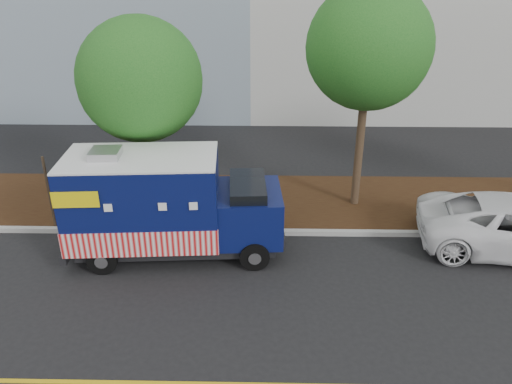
{
  "coord_description": "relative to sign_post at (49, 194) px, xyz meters",
  "views": [
    {
      "loc": [
        2.75,
        -11.64,
        7.59
      ],
      "look_at": [
        2.5,
        0.6,
        1.79
      ],
      "focal_mm": 35.0,
      "sensor_mm": 36.0,
      "label": 1
    }
  ],
  "objects": [
    {
      "name": "sign_post",
      "position": [
        0.0,
        0.0,
        0.0
      ],
      "size": [
        0.06,
        0.06,
        2.4
      ],
      "primitive_type": "cube",
      "color": "#473828",
      "rests_on": "ground"
    },
    {
      "name": "tree_b",
      "position": [
        2.73,
        1.22,
        3.12
      ],
      "size": [
        3.65,
        3.65,
        6.16
      ],
      "color": "#38281C",
      "rests_on": "ground"
    },
    {
      "name": "food_truck",
      "position": [
        3.64,
        -1.17,
        0.2
      ],
      "size": [
        6.01,
        2.59,
        3.1
      ],
      "rotation": [
        0.0,
        0.0,
        0.07
      ],
      "color": "black",
      "rests_on": "ground"
    },
    {
      "name": "ground",
      "position": [
        3.65,
        -1.55,
        -1.2
      ],
      "size": [
        120.0,
        120.0,
        0.0
      ],
      "primitive_type": "plane",
      "color": "black",
      "rests_on": "ground"
    },
    {
      "name": "centerline_near",
      "position": [
        3.65,
        -6.0,
        -1.19
      ],
      "size": [
        120.0,
        0.1,
        0.01
      ],
      "primitive_type": "cube",
      "color": "gold",
      "rests_on": "ground"
    },
    {
      "name": "tree_c",
      "position": [
        9.37,
        1.74,
        3.98
      ],
      "size": [
        3.68,
        3.68,
        7.04
      ],
      "color": "#38281C",
      "rests_on": "ground"
    },
    {
      "name": "mulch_strip",
      "position": [
        3.65,
        1.95,
        -1.12
      ],
      "size": [
        120.0,
        4.0,
        0.15
      ],
      "primitive_type": "cube",
      "color": "black",
      "rests_on": "ground"
    },
    {
      "name": "curb",
      "position": [
        3.65,
        -0.15,
        -1.12
      ],
      "size": [
        120.0,
        0.18,
        0.15
      ],
      "primitive_type": "cube",
      "color": "#9E9E99",
      "rests_on": "ground"
    }
  ]
}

